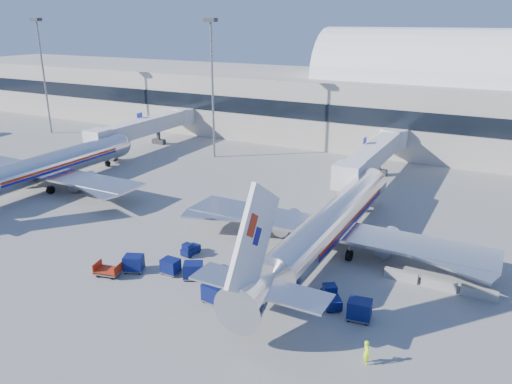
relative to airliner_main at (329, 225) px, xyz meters
The scene contains 21 objects.
ground 11.35m from the airliner_main, 155.75° to the right, with size 260.00×260.00×0.00m, color gray.
terminal 56.80m from the airliner_main, 114.64° to the left, with size 170.00×28.15×21.00m.
airliner_main is the anchor object (origin of this frame).
airliner_mid 42.00m from the airliner_main, behind, with size 32.00×37.26×12.07m.
jetbridge_near 26.43m from the airliner_main, 95.22° to the left, with size 4.40×27.50×6.25m.
jetbridge_mid 51.62m from the airliner_main, 149.36° to the left, with size 4.40×27.50×6.25m.
mast_far_west 75.44m from the airliner_main, 159.99° to the left, with size 2.00×1.20×22.60m.
mast_west 41.12m from the airliner_main, 139.64° to the left, with size 2.00×1.20×22.60m.
barrier_near 8.74m from the airliner_main, 17.39° to the right, with size 3.00×0.55×0.90m, color #9E9E96.
barrier_mid 11.84m from the airliner_main, 12.50° to the right, with size 3.00×0.55×0.90m, color #9E9E96.
barrier_far 15.02m from the airliner_main, ahead, with size 3.00×0.55×0.90m, color #9E9E96.
tug_lead 12.12m from the airliner_main, 118.96° to the right, with size 2.34×1.44×1.43m.
tug_right 10.49m from the airliner_main, 68.31° to the right, with size 2.46×2.75×1.63m.
tug_left 14.22m from the airliner_main, 148.50° to the right, with size 1.20×2.13×1.33m.
cart_train_a 14.45m from the airliner_main, 128.20° to the right, with size 2.24×2.06×1.59m.
cart_train_b 16.19m from the airliner_main, 134.48° to the right, with size 1.70×1.30×1.49m.
cart_train_c 19.44m from the airliner_main, 138.98° to the right, with size 2.22×1.99×1.61m.
cart_solo_near 14.72m from the airliner_main, 109.84° to the right, with size 2.12×1.72×1.72m.
cart_solo_far 12.50m from the airliner_main, 58.17° to the right, with size 2.10×1.71×1.69m.
cart_open_red 21.80m from the airliner_main, 138.21° to the right, with size 2.59×2.08×0.61m.
ramp_worker 17.76m from the airliner_main, 61.16° to the right, with size 0.67×0.44×1.84m, color #B7F219.
Camera 1 is at (25.27, -39.83, 22.64)m, focal length 35.00 mm.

